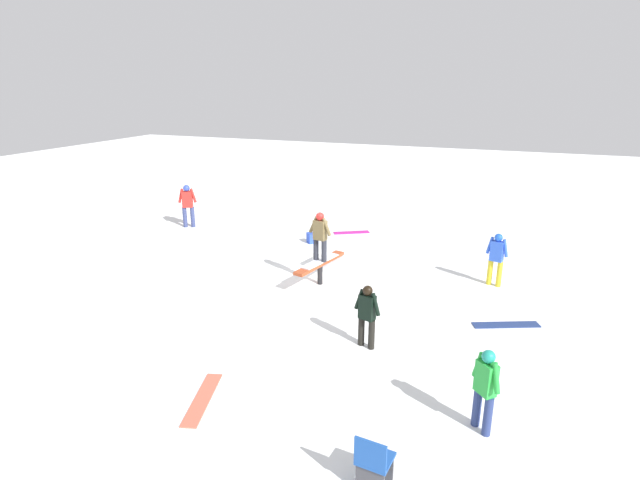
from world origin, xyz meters
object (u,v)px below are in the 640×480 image
Objects in this scene: main_rider_on_rail at (320,238)px; folding_chair at (374,464)px; bystander_blue at (496,257)px; backpack_on_snow at (311,238)px; bystander_black at (367,313)px; rail_feature at (320,265)px; loose_snowboard_navy at (506,325)px; loose_snowboard_magenta at (351,232)px; loose_snowboard_coral at (203,399)px; bystander_red at (188,204)px; bystander_green at (485,386)px.

folding_chair is at bearing 40.80° from main_rider_on_rail.
backpack_on_snow is at bearing 0.61° from bystander_blue.
bystander_black is at bearing 51.02° from main_rider_on_rail.
rail_feature is 4.84m from loose_snowboard_navy.
bystander_blue is at bearing 117.45° from loose_snowboard_magenta.
loose_snowboard_magenta is 11.82m from folding_chair.
loose_snowboard_coral is at bearing 11.98° from rail_feature.
main_rider_on_rail is 0.89× the size of bystander_red.
rail_feature is at bearing 161.76° from backpack_on_snow.
rail_feature is 4.65m from bystander_blue.
bystander_red is at bearing -15.91° from loose_snowboard_magenta.
backpack_on_snow reaches higher than loose_snowboard_coral.
loose_snowboard_magenta is 7.73m from loose_snowboard_navy.
bystander_red is at bearing -169.72° from bystander_green.
bystander_red is 12.04m from loose_snowboard_navy.
rail_feature is at bearing -56.92° from folding_chair.
main_rider_on_rail is at bearing 0.00° from rail_feature.
bystander_black reaches higher than loose_snowboard_magenta.
backpack_on_snow is at bearing -57.20° from folding_chair.
loose_snowboard_navy is 1.69× the size of folding_chair.
main_rider_on_rail reaches higher than backpack_on_snow.
main_rider_on_rail reaches higher than loose_snowboard_navy.
loose_snowboard_navy is at bearing -166.20° from backpack_on_snow.
bystander_black reaches higher than loose_snowboard_coral.
bystander_green is 9.88m from backpack_on_snow.
loose_snowboard_navy is 4.37× the size of backpack_on_snow.
bystander_green is at bearing 58.25° from main_rider_on_rail.
loose_snowboard_magenta is (-4.81, -0.64, -0.53)m from rail_feature.
bystander_red is at bearing -103.19° from main_rider_on_rail.
rail_feature reaches higher than loose_snowboard_magenta.
loose_snowboard_coral is (7.08, -4.41, -0.80)m from bystander_blue.
bystander_black is at bearing 80.04° from loose_snowboard_magenta.
rail_feature is 7.36m from bystander_red.
loose_snowboard_navy is at bearing 118.75° from loose_snowboard_coral.
bystander_red is 1.06× the size of loose_snowboard_coral.
bystander_blue is 8.03m from folding_chair.
bystander_green is 1.10× the size of loose_snowboard_magenta.
bystander_green is at bearing -117.56° from loose_snowboard_navy.
loose_snowboard_magenta is 3.76× the size of backpack_on_snow.
bystander_blue is 2.47m from loose_snowboard_navy.
bystander_red reaches higher than loose_snowboard_navy.
rail_feature is at bearing -35.23° from bystander_black.
backpack_on_snow is (-5.97, -3.65, -0.59)m from bystander_black.
folding_chair is at bearing 109.98° from bystander_red.
bystander_black is at bearing -166.22° from loose_snowboard_navy.
bystander_red is at bearing 44.17° from backpack_on_snow.
folding_chair is at bearing 59.22° from loose_snowboard_coral.
loose_snowboard_coral is at bearing -8.41° from folding_chair.
bystander_black is at bearing 49.46° from rail_feature.
bystander_black reaches higher than backpack_on_snow.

